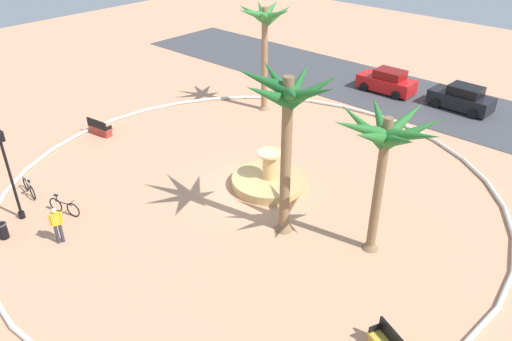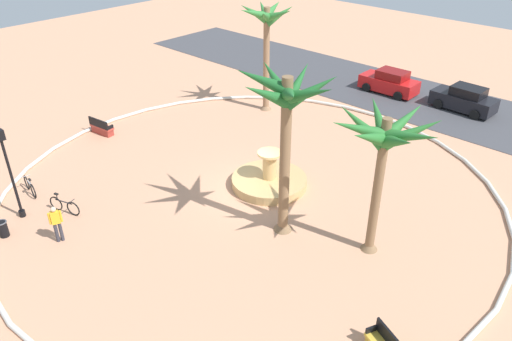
{
  "view_description": "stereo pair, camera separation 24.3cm",
  "coord_description": "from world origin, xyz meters",
  "px_view_note": "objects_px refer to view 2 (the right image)",
  "views": [
    {
      "loc": [
        13.93,
        -14.99,
        12.98
      ],
      "look_at": [
        0.13,
        0.27,
        1.0
      ],
      "focal_mm": 34.81,
      "sensor_mm": 36.0,
      "label": 1
    },
    {
      "loc": [
        14.11,
        -14.83,
        12.98
      ],
      "look_at": [
        0.13,
        0.27,
        1.0
      ],
      "focal_mm": 34.81,
      "sensor_mm": 36.0,
      "label": 2
    }
  ],
  "objects_px": {
    "bench_east": "(102,128)",
    "bicycle_by_lamppost": "(30,186)",
    "bicycle_red_frame": "(64,206)",
    "parked_car_leftmost": "(389,82)",
    "lamppost": "(9,166)",
    "parked_car_second": "(464,99)",
    "palm_tree_by_curb": "(267,27)",
    "trash_bin": "(3,228)",
    "fountain": "(269,180)",
    "palm_tree_near_fountain": "(385,143)",
    "palm_tree_mid_plaza": "(286,112)",
    "person_cyclist_helmet": "(56,222)"
  },
  "relations": [
    {
      "from": "bicycle_red_frame",
      "to": "parked_car_second",
      "type": "distance_m",
      "value": 25.05
    },
    {
      "from": "person_cyclist_helmet",
      "to": "fountain",
      "type": "bearing_deg",
      "value": 69.12
    },
    {
      "from": "palm_tree_near_fountain",
      "to": "palm_tree_mid_plaza",
      "type": "bearing_deg",
      "value": -158.76
    },
    {
      "from": "bicycle_red_frame",
      "to": "parked_car_leftmost",
      "type": "bearing_deg",
      "value": 82.21
    },
    {
      "from": "bicycle_red_frame",
      "to": "palm_tree_mid_plaza",
      "type": "bearing_deg",
      "value": 35.47
    },
    {
      "from": "trash_bin",
      "to": "bicycle_by_lamppost",
      "type": "bearing_deg",
      "value": 135.92
    },
    {
      "from": "parked_car_leftmost",
      "to": "parked_car_second",
      "type": "bearing_deg",
      "value": 5.11
    },
    {
      "from": "bench_east",
      "to": "bicycle_by_lamppost",
      "type": "bearing_deg",
      "value": -61.66
    },
    {
      "from": "fountain",
      "to": "parked_car_leftmost",
      "type": "bearing_deg",
      "value": 97.78
    },
    {
      "from": "fountain",
      "to": "palm_tree_near_fountain",
      "type": "relative_size",
      "value": 0.61
    },
    {
      "from": "bicycle_red_frame",
      "to": "bicycle_by_lamppost",
      "type": "height_order",
      "value": "same"
    },
    {
      "from": "palm_tree_by_curb",
      "to": "lamppost",
      "type": "height_order",
      "value": "palm_tree_by_curb"
    },
    {
      "from": "bicycle_red_frame",
      "to": "person_cyclist_helmet",
      "type": "relative_size",
      "value": 0.97
    },
    {
      "from": "palm_tree_by_curb",
      "to": "trash_bin",
      "type": "relative_size",
      "value": 9.37
    },
    {
      "from": "palm_tree_by_curb",
      "to": "parked_car_second",
      "type": "bearing_deg",
      "value": 41.72
    },
    {
      "from": "lamppost",
      "to": "fountain",
      "type": "bearing_deg",
      "value": 55.91
    },
    {
      "from": "bench_east",
      "to": "person_cyclist_helmet",
      "type": "bearing_deg",
      "value": -41.69
    },
    {
      "from": "person_cyclist_helmet",
      "to": "parked_car_second",
      "type": "relative_size",
      "value": 0.42
    },
    {
      "from": "palm_tree_by_curb",
      "to": "person_cyclist_helmet",
      "type": "bearing_deg",
      "value": -79.55
    },
    {
      "from": "lamppost",
      "to": "parked_car_second",
      "type": "xyz_separation_m",
      "value": [
        9.53,
        25.07,
        -1.8
      ]
    },
    {
      "from": "lamppost",
      "to": "parked_car_second",
      "type": "relative_size",
      "value": 1.08
    },
    {
      "from": "palm_tree_by_curb",
      "to": "lamppost",
      "type": "bearing_deg",
      "value": -89.69
    },
    {
      "from": "parked_car_leftmost",
      "to": "trash_bin",
      "type": "bearing_deg",
      "value": -97.71
    },
    {
      "from": "bench_east",
      "to": "trash_bin",
      "type": "xyz_separation_m",
      "value": [
        5.61,
        -8.27,
        0.04
      ]
    },
    {
      "from": "palm_tree_mid_plaza",
      "to": "parked_car_second",
      "type": "bearing_deg",
      "value": 88.98
    },
    {
      "from": "palm_tree_near_fountain",
      "to": "bench_east",
      "type": "bearing_deg",
      "value": -175.31
    },
    {
      "from": "palm_tree_by_curb",
      "to": "palm_tree_mid_plaza",
      "type": "bearing_deg",
      "value": -45.04
    },
    {
      "from": "palm_tree_near_fountain",
      "to": "palm_tree_by_curb",
      "type": "xyz_separation_m",
      "value": [
        -12.78,
        7.96,
        0.45
      ]
    },
    {
      "from": "fountain",
      "to": "bicycle_red_frame",
      "type": "relative_size",
      "value": 2.24
    },
    {
      "from": "palm_tree_by_curb",
      "to": "parked_car_second",
      "type": "distance_m",
      "value": 13.68
    },
    {
      "from": "bench_east",
      "to": "bicycle_by_lamppost",
      "type": "height_order",
      "value": "bench_east"
    },
    {
      "from": "bench_east",
      "to": "lamppost",
      "type": "relative_size",
      "value": 0.37
    },
    {
      "from": "bench_east",
      "to": "lamppost",
      "type": "xyz_separation_m",
      "value": [
        4.76,
        -7.09,
        2.23
      ]
    },
    {
      "from": "fountain",
      "to": "palm_tree_near_fountain",
      "type": "xyz_separation_m",
      "value": [
        6.28,
        -0.95,
        4.62
      ]
    },
    {
      "from": "palm_tree_by_curb",
      "to": "bicycle_red_frame",
      "type": "bearing_deg",
      "value": -85.18
    },
    {
      "from": "palm_tree_mid_plaza",
      "to": "bench_east",
      "type": "bearing_deg",
      "value": -179.67
    },
    {
      "from": "bicycle_by_lamppost",
      "to": "parked_car_second",
      "type": "relative_size",
      "value": 0.42
    },
    {
      "from": "bicycle_red_frame",
      "to": "parked_car_second",
      "type": "xyz_separation_m",
      "value": [
        8.35,
        23.61,
        0.4
      ]
    },
    {
      "from": "lamppost",
      "to": "parked_car_second",
      "type": "distance_m",
      "value": 26.88
    },
    {
      "from": "palm_tree_by_curb",
      "to": "bench_east",
      "type": "relative_size",
      "value": 4.14
    },
    {
      "from": "parked_car_leftmost",
      "to": "parked_car_second",
      "type": "height_order",
      "value": "same"
    },
    {
      "from": "palm_tree_by_curb",
      "to": "bicycle_by_lamppost",
      "type": "xyz_separation_m",
      "value": [
        -1.47,
        -15.33,
        -4.97
      ]
    },
    {
      "from": "palm_tree_mid_plaza",
      "to": "bench_east",
      "type": "distance_m",
      "value": 14.89
    },
    {
      "from": "bench_east",
      "to": "parked_car_second",
      "type": "bearing_deg",
      "value": 51.51
    },
    {
      "from": "palm_tree_near_fountain",
      "to": "bench_east",
      "type": "relative_size",
      "value": 3.69
    },
    {
      "from": "person_cyclist_helmet",
      "to": "parked_car_second",
      "type": "bearing_deg",
      "value": 75.03
    },
    {
      "from": "bicycle_red_frame",
      "to": "fountain",
      "type": "bearing_deg",
      "value": 56.88
    },
    {
      "from": "palm_tree_mid_plaza",
      "to": "trash_bin",
      "type": "bearing_deg",
      "value": -135.03
    },
    {
      "from": "lamppost",
      "to": "person_cyclist_helmet",
      "type": "bearing_deg",
      "value": 5.32
    },
    {
      "from": "bicycle_by_lamppost",
      "to": "person_cyclist_helmet",
      "type": "distance_m",
      "value": 4.58
    }
  ]
}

